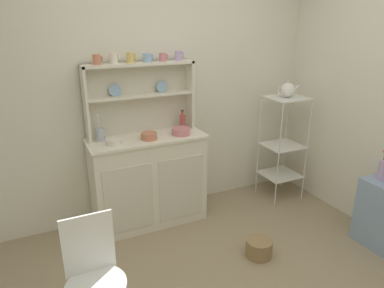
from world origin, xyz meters
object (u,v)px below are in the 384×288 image
at_px(hutch_shelf_unit, 139,92).
at_px(bowl_mixing_large, 114,141).
at_px(floor_basket, 259,248).
at_px(bakers_rack, 283,139).
at_px(wire_chair, 93,270).
at_px(cup_terracotta_0, 97,60).
at_px(hutch_cabinet, 149,179).
at_px(porcelain_teapot, 288,90).
at_px(utensil_jar, 100,134).
at_px(flower_vase, 384,169).
at_px(jam_bottle, 182,121).

height_order(hutch_shelf_unit, bowl_mixing_large, hutch_shelf_unit).
bearing_deg(floor_basket, bakers_rack, 43.45).
relative_size(wire_chair, cup_terracotta_0, 9.84).
relative_size(hutch_cabinet, porcelain_teapot, 4.53).
bearing_deg(floor_basket, utensil_jar, 136.50).
distance_m(hutch_shelf_unit, bowl_mixing_large, 0.54).
height_order(bowl_mixing_large, utensil_jar, utensil_jar).
relative_size(bakers_rack, porcelain_teapot, 4.76).
height_order(hutch_shelf_unit, porcelain_teapot, hutch_shelf_unit).
bearing_deg(porcelain_teapot, flower_vase, -79.11).
height_order(cup_terracotta_0, porcelain_teapot, cup_terracotta_0).
bearing_deg(bakers_rack, porcelain_teapot, 180.00).
xyz_separation_m(wire_chair, bowl_mixing_large, (0.42, 1.10, 0.40)).
bearing_deg(hutch_shelf_unit, porcelain_teapot, -10.36).
xyz_separation_m(floor_basket, flower_vase, (1.07, -0.25, 0.64)).
height_order(bakers_rack, flower_vase, bakers_rack).
bearing_deg(cup_terracotta_0, porcelain_teapot, -7.14).
height_order(floor_basket, bowl_mixing_large, bowl_mixing_large).
bearing_deg(jam_bottle, utensil_jar, -179.36).
relative_size(wire_chair, utensil_jar, 3.36).
height_order(hutch_cabinet, cup_terracotta_0, cup_terracotta_0).
bearing_deg(cup_terracotta_0, wire_chair, -106.08).
bearing_deg(floor_basket, hutch_cabinet, 125.23).
relative_size(cup_terracotta_0, bowl_mixing_large, 0.62).
xyz_separation_m(jam_bottle, flower_vase, (1.32, -1.27, -0.26)).
relative_size(wire_chair, jam_bottle, 4.41).
bearing_deg(wire_chair, utensil_jar, 72.55).
bearing_deg(porcelain_teapot, cup_terracotta_0, 172.86).
bearing_deg(wire_chair, cup_terracotta_0, 71.53).
xyz_separation_m(hutch_cabinet, floor_basket, (0.66, -0.93, -0.38)).
distance_m(bakers_rack, flower_vase, 1.09).
height_order(cup_terracotta_0, utensil_jar, cup_terracotta_0).
height_order(bakers_rack, bowl_mixing_large, bakers_rack).
relative_size(hutch_cabinet, jam_bottle, 5.69).
relative_size(bakers_rack, cup_terracotta_0, 13.31).
bearing_deg(bowl_mixing_large, jam_bottle, 12.42).
height_order(hutch_shelf_unit, jam_bottle, hutch_shelf_unit).
distance_m(hutch_cabinet, bakers_rack, 1.55).
xyz_separation_m(hutch_shelf_unit, bowl_mixing_large, (-0.32, -0.24, -0.36)).
bearing_deg(jam_bottle, wire_chair, -132.31).
bearing_deg(wire_chair, bowl_mixing_large, 66.60).
height_order(hutch_cabinet, jam_bottle, jam_bottle).
distance_m(bakers_rack, porcelain_teapot, 0.54).
xyz_separation_m(hutch_shelf_unit, utensil_jar, (-0.41, -0.09, -0.33)).
height_order(hutch_shelf_unit, wire_chair, hutch_shelf_unit).
distance_m(utensil_jar, porcelain_teapot, 1.96).
xyz_separation_m(hutch_cabinet, utensil_jar, (-0.41, 0.08, 0.49)).
xyz_separation_m(bakers_rack, bowl_mixing_large, (-1.84, 0.04, 0.23)).
xyz_separation_m(floor_basket, utensil_jar, (-1.07, 1.01, 0.88)).
height_order(cup_terracotta_0, jam_bottle, cup_terracotta_0).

